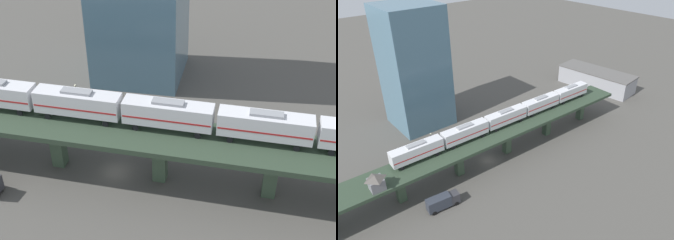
% 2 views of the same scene
% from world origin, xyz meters
% --- Properties ---
extents(ground_plane, '(400.00, 400.00, 0.00)m').
position_xyz_m(ground_plane, '(0.00, 0.00, 0.00)').
color(ground_plane, '#4C4944').
extents(elevated_viaduct, '(11.64, 92.24, 7.63)m').
position_xyz_m(elevated_viaduct, '(-0.01, -0.18, 6.55)').
color(elevated_viaduct, '#2C3D2C').
rests_on(elevated_viaduct, ground).
extents(subway_train, '(5.03, 62.46, 4.45)m').
position_xyz_m(subway_train, '(-1.14, 7.37, 10.16)').
color(subway_train, silver).
rests_on(subway_train, elevated_viaduct).
extents(signal_hut, '(3.33, 3.33, 3.40)m').
position_xyz_m(signal_hut, '(1.40, -28.51, 9.42)').
color(signal_hut, slate).
rests_on(signal_hut, elevated_viaduct).
extents(street_car_green, '(2.24, 4.54, 1.89)m').
position_xyz_m(street_car_green, '(-8.63, -27.01, 0.94)').
color(street_car_green, '#1E6638').
rests_on(street_car_green, ground).
extents(street_car_red, '(1.96, 4.41, 1.89)m').
position_xyz_m(street_car_red, '(-8.33, 23.81, 0.94)').
color(street_car_red, '#AD1E1E').
rests_on(street_car_red, ground).
extents(street_car_blue, '(2.72, 4.69, 1.89)m').
position_xyz_m(street_car_blue, '(-8.27, 5.49, 0.94)').
color(street_car_blue, '#233D93').
rests_on(street_car_blue, ground).
extents(delivery_truck, '(3.12, 7.42, 3.20)m').
position_xyz_m(delivery_truck, '(7.14, -17.71, 1.76)').
color(delivery_truck, '#333338').
rests_on(delivery_truck, ground).
extents(street_lamp, '(0.44, 0.44, 6.94)m').
position_xyz_m(street_lamp, '(-11.55, -9.54, 4.11)').
color(street_lamp, black).
rests_on(street_lamp, ground).
extents(warehouse_building, '(29.47, 13.13, 6.80)m').
position_xyz_m(warehouse_building, '(-10.60, 61.11, 3.41)').
color(warehouse_building, '#99999E').
rests_on(warehouse_building, ground).
extents(office_tower, '(16.00, 16.00, 36.00)m').
position_xyz_m(office_tower, '(-30.02, -3.16, 18.00)').
color(office_tower, slate).
rests_on(office_tower, ground).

